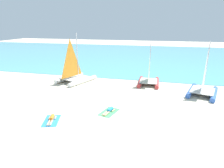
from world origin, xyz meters
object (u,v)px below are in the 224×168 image
Objects in this scene: sailboat_red at (149,78)px; sailboat_blue at (203,87)px; towel_left at (51,121)px; towel_right at (109,112)px; sailboat_white at (75,75)px; sunbather_left at (51,119)px; sunbather_right at (109,110)px.

sailboat_red is 0.92× the size of sailboat_blue.
sailboat_blue reaches higher than sailboat_red.
sailboat_blue is 2.83× the size of towel_left.
towel_left is at bearing -127.52° from sailboat_blue.
towel_right is at bearing 32.39° from towel_left.
towel_right is (-2.71, -8.44, -0.73)m from sailboat_red.
towel_right is at bearing -126.16° from sailboat_blue.
sailboat_red is at bearing 72.23° from towel_right.
sunbather_left is (2.44, -9.80, -0.75)m from sailboat_white.
towel_right is 0.14m from sunbather_right.
sailboat_red is at bearing 28.44° from sailboat_white.
sailboat_red reaches higher than towel_left.
sailboat_red is 8.90m from towel_right.
sunbather_left is (-6.56, -10.81, -0.60)m from sailboat_red.
sunbather_left reaches higher than towel_left.
towel_left is 1.00× the size of towel_right.
sunbather_left is at bearing -127.76° from sailboat_blue.
sunbather_left is at bearing -54.02° from sailboat_white.
sailboat_white reaches higher than towel_left.
sailboat_blue is 2.83× the size of towel_right.
towel_left is at bearing -90.00° from sunbather_left.
sailboat_blue is 10.30m from sunbather_right.
towel_left is 4.54m from towel_right.
sunbather_right reaches higher than towel_right.
sailboat_white is 1.20× the size of sailboat_red.
sunbather_right is (3.87, 2.43, 0.00)m from sunbather_left.
sailboat_white reaches higher than sailboat_blue.
sailboat_white is at bearing 103.99° from towel_left.
sailboat_blue is 10.36m from towel_right.
sailboat_white is at bearing -167.85° from sailboat_blue.
sailboat_blue is at bearing 52.36° from sunbather_right.
towel_right is (3.85, 2.37, -0.13)m from sunbather_left.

